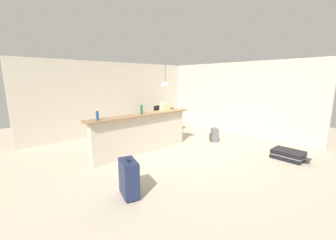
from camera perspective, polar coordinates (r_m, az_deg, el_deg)
ground_plane at (r=5.82m, az=2.78°, el=-8.56°), size 13.00×13.00×0.05m
wall_back at (r=7.96m, az=-12.95°, el=5.92°), size 6.60×0.10×2.50m
wall_right at (r=8.12m, az=16.76°, el=5.83°), size 0.10×6.00×2.50m
partition_half_wall at (r=5.58m, az=-6.92°, el=-3.90°), size 2.80×0.20×0.99m
bar_countertop at (r=5.47m, az=-7.04°, el=1.38°), size 2.96×0.40×0.05m
bottle_blue at (r=4.81m, az=-18.53°, el=1.10°), size 0.06×0.06×0.21m
bottle_green at (r=5.42m, az=-7.16°, el=2.82°), size 0.07×0.07×0.24m
bottle_white at (r=6.22m, az=2.98°, el=4.16°), size 0.07×0.07×0.28m
grocery_bag at (r=6.00m, az=-0.82°, el=3.64°), size 0.26×0.18×0.22m
dining_table at (r=7.70m, az=-1.06°, el=1.50°), size 1.10×0.80×0.74m
dining_chair_near_partition at (r=7.32m, az=0.93°, el=-0.06°), size 0.42×0.42×0.93m
dining_chair_far_side at (r=8.13m, az=-3.42°, el=1.06°), size 0.48×0.48×0.93m
pendant_lamp at (r=7.63m, az=-0.75°, el=9.89°), size 0.34×0.34×0.85m
suitcase_flat_black at (r=5.99m, az=29.70°, el=-8.14°), size 0.49×0.83×0.22m
suitcase_upright_navy at (r=3.66m, az=-10.51°, el=-15.11°), size 0.35×0.49×0.67m
backpack_grey at (r=6.77m, az=12.36°, el=-3.97°), size 0.34×0.34×0.42m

